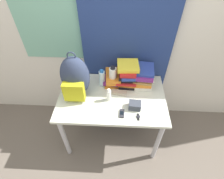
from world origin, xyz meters
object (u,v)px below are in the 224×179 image
Objects in this scene: camera_pouch at (135,105)px; water_bottle at (102,78)px; book_stack_center at (128,74)px; backpack at (75,78)px; sports_bottle at (113,77)px; sunglasses_case at (119,93)px; sunscreen_bottle at (109,95)px; wristwatch at (138,117)px; book_stack_right at (143,76)px; book_stack_left at (113,78)px; cell_phone at (122,113)px.

water_bottle is at bearing 138.30° from camera_pouch.
backpack is at bearing -161.50° from book_stack_center.
camera_pouch is at bearing -53.44° from sports_bottle.
book_stack_center is at bearing 8.14° from water_bottle.
sunglasses_case is at bearing -116.75° from book_stack_center.
water_bottle is at bearing 112.63° from sunscreen_bottle.
sports_bottle is at bearing 81.79° from sunscreen_bottle.
wristwatch is at bearing -75.19° from camera_pouch.
sports_bottle is at bearing 126.56° from camera_pouch.
backpack is 1.79× the size of book_stack_right.
book_stack_center is at bearing 102.46° from wristwatch.
sunglasses_case is at bearing -66.03° from book_stack_left.
water_bottle is at bearing 178.33° from sports_bottle.
book_stack_right is 1.07× the size of sports_bottle.
book_stack_right is (0.69, 0.18, -0.10)m from backpack.
book_stack_center is at bearing -179.77° from book_stack_right.
book_stack_right is at bearing -0.90° from book_stack_left.
sunscreen_bottle is at bearing 126.61° from cell_phone.
book_stack_center is at bearing -2.07° from book_stack_left.
sports_bottle is (0.37, 0.13, -0.09)m from backpack.
sunscreen_bottle is (0.09, -0.22, -0.03)m from water_bottle.
sports_bottle reaches higher than book_stack_right.
book_stack_left is 0.54m from wristwatch.
sports_bottle is 0.39m from camera_pouch.
camera_pouch is at bearing 104.81° from wristwatch.
sunscreen_bottle is (0.34, -0.08, -0.15)m from backpack.
sports_bottle is 0.22m from sunscreen_bottle.
sunscreen_bottle is at bearing -126.01° from book_stack_center.
wristwatch is (0.63, -0.29, -0.21)m from backpack.
sunglasses_case reaches higher than wristwatch.
book_stack_center is 0.46m from cell_phone.
backpack is at bearing -153.46° from book_stack_left.
book_stack_right is at bearing 14.26° from backpack.
book_stack_center reaches higher than camera_pouch.
book_stack_left is 1.06× the size of sports_bottle.
book_stack_center is 0.32m from sunscreen_bottle.
sports_bottle is (0.01, -0.05, 0.06)m from book_stack_left.
water_bottle is (0.25, 0.14, -0.12)m from backpack.
book_stack_center is at bearing 18.50° from backpack.
wristwatch is at bearing -10.53° from cell_phone.
book_stack_left is 0.08m from sports_bottle.
sports_bottle reaches higher than water_bottle.
wristwatch is at bearing -58.52° from sports_bottle.
book_stack_center is at bearing 83.11° from cell_phone.
backpack is 2.39× the size of water_bottle.
sports_bottle is 0.18m from sunglasses_case.
book_stack_left is 0.26m from sunscreen_bottle.
water_bottle is 0.24m from sunscreen_bottle.
sunscreen_bottle is at bearing -144.16° from book_stack_right.
sunscreen_bottle is 0.95× the size of sunglasses_case.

